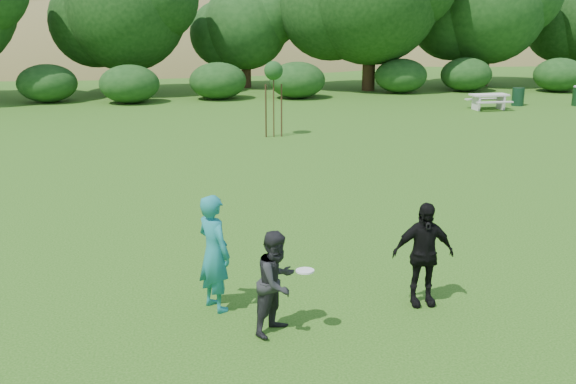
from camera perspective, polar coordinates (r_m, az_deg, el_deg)
The scene contains 10 objects.
ground at distance 10.64m, azimuth 3.25°, elevation -10.07°, with size 120.00×120.00×0.00m, color #19470C.
player_teal at distance 10.24m, azimuth -6.59°, elevation -5.39°, with size 0.70×0.46×1.91m, color #1C797E.
player_grey at distance 9.52m, azimuth -1.00°, elevation -8.03°, with size 0.77×0.60×1.58m, color #232325.
player_black at distance 10.59m, azimuth 11.91°, elevation -5.42°, with size 1.01×0.42×1.73m, color black.
trash_can_near at distance 34.79m, azimuth 19.77°, elevation 7.98°, with size 0.60×0.60×0.90m, color #133420.
frisbee at distance 9.34m, azimuth 1.52°, elevation -7.02°, with size 0.27×0.27×0.04m.
sapling at distance 24.24m, azimuth -1.30°, elevation 10.55°, with size 0.70×0.70×2.85m.
picnic_table at distance 32.85m, azimuth 17.42°, elevation 7.89°, with size 1.80×1.48×0.76m.
hillside at distance 79.48m, azimuth -9.81°, elevation 3.52°, with size 150.00×72.00×52.00m.
tree_row at distance 38.36m, azimuth -3.00°, elevation 16.14°, with size 53.92×10.38×9.62m.
Camera 1 is at (-2.48, -9.25, 4.64)m, focal length 40.00 mm.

